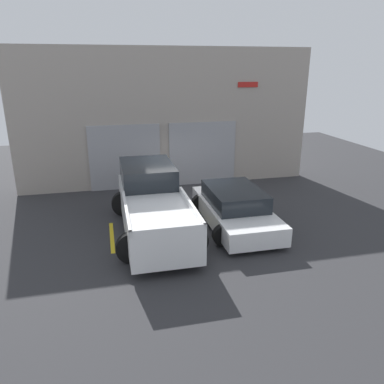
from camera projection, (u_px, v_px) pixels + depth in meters
The scene contains 7 objects.
ground_plane at pixel (184, 209), 13.81m from camera, with size 28.00×28.00×0.00m, color #2D2D30.
shophouse_building at pixel (167, 120), 15.93m from camera, with size 12.59×0.68×5.78m.
pickup_truck at pixel (153, 203), 11.85m from camera, with size 2.53×5.54×1.88m.
sedan_white at pixel (235, 208), 12.27m from camera, with size 2.30×4.34×1.25m.
parking_stripe_far_left at pixel (112, 237), 11.56m from camera, with size 0.12×2.20×0.01m, color gold.
parking_stripe_left at pixel (196, 229), 12.14m from camera, with size 0.12×2.20×0.01m, color gold.
parking_stripe_centre at pixel (271, 221), 12.72m from camera, with size 0.12×2.20×0.01m, color gold.
Camera 1 is at (-2.66, -12.60, 5.03)m, focal length 35.00 mm.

